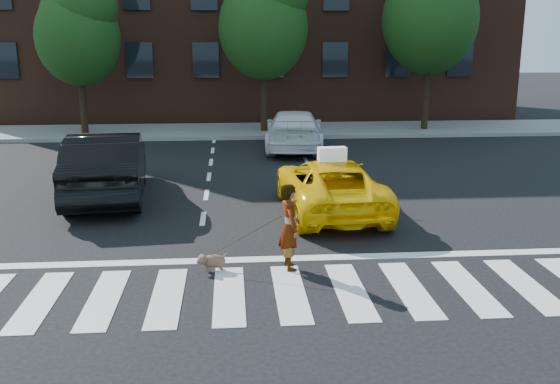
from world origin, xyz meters
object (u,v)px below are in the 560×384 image
object	(u,v)px
white_suv	(294,130)
dog	(211,261)
black_sedan	(107,166)
woman	(290,227)
tree_left	(78,27)
tree_right	(432,7)
taxi	(330,186)
tree_mid	(264,17)

from	to	relation	value
white_suv	dog	distance (m)	12.41
black_sedan	woman	size ratio (longest dim) A/B	3.28
black_sedan	white_suv	world-z (taller)	black_sedan
black_sedan	dog	bearing A→B (deg)	111.38
tree_left	dog	world-z (taller)	tree_left
tree_right	taxi	size ratio (longest dim) A/B	1.67
taxi	black_sedan	bearing A→B (deg)	-20.85
black_sedan	dog	size ratio (longest dim) A/B	9.06
tree_left	taxi	world-z (taller)	tree_left
woman	dog	world-z (taller)	woman
woman	tree_right	bearing A→B (deg)	-34.00
white_suv	woman	bearing A→B (deg)	89.54
tree_left	woman	distance (m)	17.77
white_suv	taxi	bearing A→B (deg)	95.72
tree_mid	tree_right	xyz separation A→B (m)	(7.00, -0.00, 0.41)
tree_mid	white_suv	world-z (taller)	tree_mid
black_sedan	white_suv	bearing A→B (deg)	-135.59
woman	dog	xyz separation A→B (m)	(-1.41, -0.02, -0.59)
tree_mid	dog	bearing A→B (deg)	-96.63
tree_mid	tree_right	bearing A→B (deg)	-0.00
tree_right	white_suv	xyz separation A→B (m)	(-6.13, -3.81, -4.54)
tree_mid	white_suv	xyz separation A→B (m)	(0.87, -3.81, -4.13)
tree_mid	taxi	world-z (taller)	tree_mid
tree_right	dog	world-z (taller)	tree_right
tree_left	tree_right	xyz separation A→B (m)	(14.50, -0.00, 0.82)
tree_right	dog	bearing A→B (deg)	-119.08
tree_left	black_sedan	world-z (taller)	tree_left
black_sedan	tree_mid	bearing A→B (deg)	-119.86
white_suv	woman	xyz separation A→B (m)	(-1.31, -12.08, 0.06)
tree_mid	taxi	bearing A→B (deg)	-85.96
tree_right	dog	xyz separation A→B (m)	(-8.85, -15.91, -5.07)
tree_left	taxi	bearing A→B (deg)	-55.67
tree_right	taxi	distance (m)	14.46
white_suv	woman	world-z (taller)	woman
woman	dog	bearing A→B (deg)	81.75
tree_right	taxi	world-z (taller)	tree_right
white_suv	woman	distance (m)	12.15
tree_right	woman	world-z (taller)	tree_right
taxi	tree_left	bearing A→B (deg)	-58.56
white_suv	dog	size ratio (longest dim) A/B	8.74
tree_right	woman	distance (m)	18.11
tree_mid	black_sedan	world-z (taller)	tree_mid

